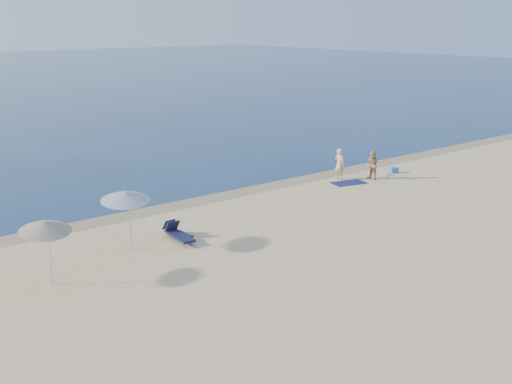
# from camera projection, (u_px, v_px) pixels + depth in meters

# --- Properties ---
(wet_sand_strip) EXTENTS (240.00, 1.60, 0.00)m
(wet_sand_strip) POSITION_uv_depth(u_px,v_px,m) (268.00, 186.00, 34.78)
(wet_sand_strip) COLOR #847254
(wet_sand_strip) RESTS_ON ground
(person_left) EXTENTS (0.48, 0.68, 1.79)m
(person_left) POSITION_uv_depth(u_px,v_px,m) (340.00, 164.00, 36.07)
(person_left) COLOR tan
(person_left) RESTS_ON ground
(person_right) EXTENTS (0.63, 0.81, 1.65)m
(person_right) POSITION_uv_depth(u_px,v_px,m) (373.00, 165.00, 36.06)
(person_right) COLOR tan
(person_right) RESTS_ON ground
(beach_towel) EXTENTS (2.08, 1.46, 0.03)m
(beach_towel) POSITION_uv_depth(u_px,v_px,m) (349.00, 183.00, 35.47)
(beach_towel) COLOR #0F144B
(beach_towel) RESTS_ON ground
(white_bag) EXTENTS (0.40, 0.36, 0.29)m
(white_bag) POSITION_uv_depth(u_px,v_px,m) (391.00, 176.00, 36.50)
(white_bag) COLOR silver
(white_bag) RESTS_ON ground
(blue_cooler) EXTENTS (0.55, 0.47, 0.33)m
(blue_cooler) POSITION_uv_depth(u_px,v_px,m) (394.00, 170.00, 37.79)
(blue_cooler) COLOR #2163B5
(blue_cooler) RESTS_ON ground
(umbrella_near) EXTENTS (2.54, 2.56, 2.51)m
(umbrella_near) POSITION_uv_depth(u_px,v_px,m) (125.00, 196.00, 24.74)
(umbrella_near) COLOR silver
(umbrella_near) RESTS_ON ground
(umbrella_far) EXTENTS (1.94, 1.96, 2.38)m
(umbrella_far) POSITION_uv_depth(u_px,v_px,m) (45.00, 226.00, 21.52)
(umbrella_far) COLOR silver
(umbrella_far) RESTS_ON ground
(lounger_left) EXTENTS (0.62, 1.57, 0.68)m
(lounger_left) POSITION_uv_depth(u_px,v_px,m) (177.00, 232.00, 26.55)
(lounger_left) COLOR #161E3D
(lounger_left) RESTS_ON ground
(lounger_right) EXTENTS (0.67, 1.71, 0.74)m
(lounger_right) POSITION_uv_depth(u_px,v_px,m) (179.00, 235.00, 26.13)
(lounger_right) COLOR #131534
(lounger_right) RESTS_ON ground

